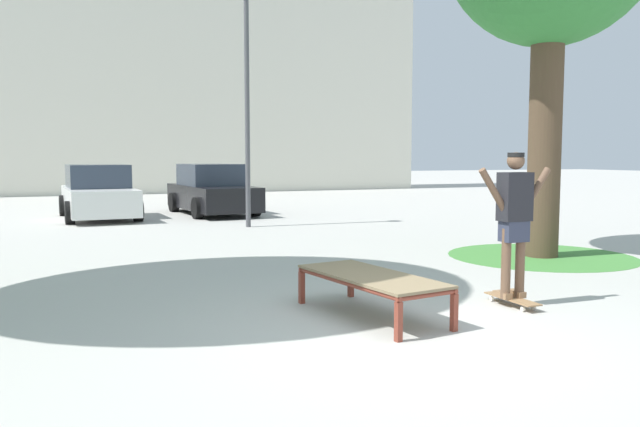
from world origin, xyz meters
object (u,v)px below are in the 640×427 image
Objects in this scene: skateboard at (512,299)px; skater at (514,214)px; light_post at (247,69)px; skate_box at (371,279)px; car_black at (212,191)px; car_white at (98,194)px.

skater reaches higher than skateboard.
skateboard is 9.97m from light_post.
skate_box is 0.46× the size of car_black.
skateboard is at bearing -87.16° from car_black.
car_black is (-0.65, 13.10, 0.61)m from skateboard.
light_post is at bearing 93.79° from skateboard.
skater is (-0.00, 0.00, 0.99)m from skateboard.
car_white reaches higher than skateboard.
skater reaches higher than car_white.
light_post reaches higher than car_white.
skate_box is 0.47× the size of car_white.
skater is at bearing -86.21° from light_post.
car_black is at bearing 85.16° from skate_box.
skate_box is at bearing 174.22° from skateboard.
skater is (1.74, -0.17, 0.66)m from skate_box.
car_black is at bearing 92.84° from skater.
car_black reaches higher than skate_box.
skate_box is 9.73m from light_post.
light_post reaches higher than car_black.
skate_box is at bearing -80.37° from car_white.
light_post is (1.13, 9.05, 3.41)m from skate_box.
skater is 9.64m from light_post.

